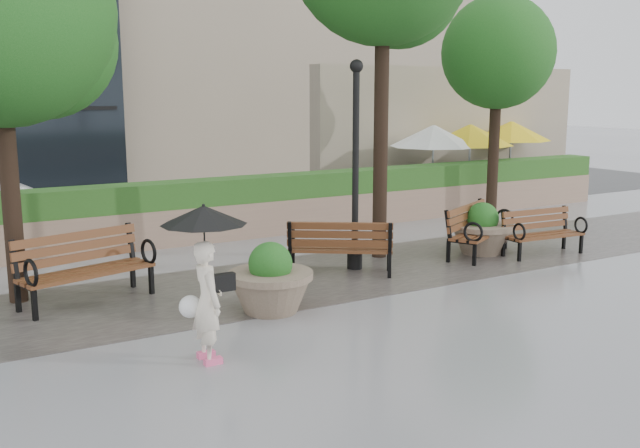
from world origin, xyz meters
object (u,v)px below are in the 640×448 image
bench_1 (87,283)px  lamppost (355,180)px  pedestrian (206,268)px  planter_left (271,285)px  planter_right (482,234)px  bench_2 (340,258)px  bench_4 (542,242)px  car_right (10,209)px  bench_3 (478,241)px

bench_1 → lamppost: size_ratio=0.57×
pedestrian → planter_left: bearing=-46.1°
bench_1 → planter_right: (7.70, -0.50, 0.09)m
lamppost → pedestrian: lamppost is taller
bench_2 → bench_4: bench_2 is taller
planter_right → planter_left: bearing=-166.1°
bench_1 → bench_4: size_ratio=1.24×
bench_4 → planter_right: (-0.96, 0.73, 0.14)m
planter_left → car_right: size_ratio=0.34×
bench_1 → pedestrian: 3.39m
bench_3 → planter_right: size_ratio=1.60×
bench_4 → lamppost: (-3.88, 0.95, 1.40)m
bench_2 → pedestrian: size_ratio=1.01×
bench_1 → bench_4: bearing=-23.4°
bench_3 → bench_2: bearing=150.7°
lamppost → pedestrian: bearing=-144.0°
bench_3 → bench_1: bearing=148.6°
bench_2 → planter_right: bearing=-146.7°
pedestrian → car_right: bearing=8.5°
bench_1 → lamppost: bearing=-18.6°
bench_2 → lamppost: 1.45m
bench_1 → planter_right: size_ratio=1.72×
planter_right → bench_3: bearing=-153.6°
lamppost → planter_left: bearing=-148.0°
bench_4 → planter_left: (-6.39, -0.61, 0.15)m
bench_3 → lamppost: lamppost is taller
bench_2 → planter_right: 3.36m
bench_1 → bench_3: 7.54m
lamppost → car_right: 8.37m
bench_4 → planter_left: 6.42m
bench_1 → bench_3: size_ratio=1.08×
bench_1 → planter_right: bench_1 is taller
bench_3 → planter_right: 0.23m
bench_1 → lamppost: lamppost is taller
bench_2 → car_right: bearing=-21.4°
bench_4 → car_right: bearing=144.5°
car_right → bench_1: bearing=-178.8°
bench_4 → pedestrian: 8.21m
bench_1 → bench_3: (7.52, -0.59, -0.02)m
planter_left → pedestrian: pedestrian is taller
bench_2 → bench_3: bench_3 is taller
bench_2 → lamppost: lamppost is taller
bench_3 → bench_4: 1.31m
bench_1 → planter_right: bearing=-19.0°
lamppost → planter_right: bearing=-4.4°
bench_4 → lamppost: lamppost is taller
car_right → pedestrian: size_ratio=1.96×
bench_1 → pedestrian: bearing=-92.3°
bench_3 → planter_right: bearing=-0.5°
bench_3 → bench_4: bench_3 is taller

